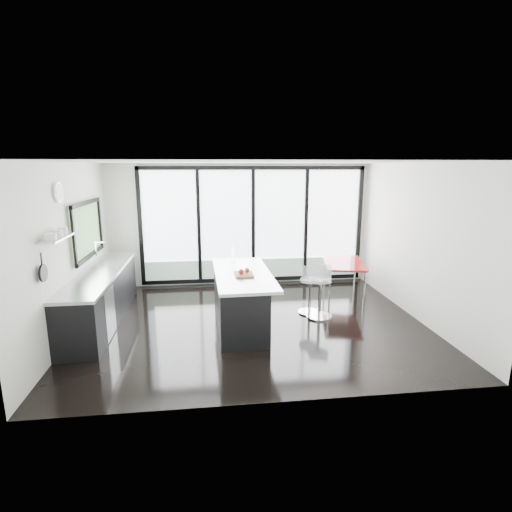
{
  "coord_description": "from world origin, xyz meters",
  "views": [
    {
      "loc": [
        -0.76,
        -6.67,
        2.74
      ],
      "look_at": [
        0.1,
        0.3,
        1.15
      ],
      "focal_mm": 28.0,
      "sensor_mm": 36.0,
      "label": 1
    }
  ],
  "objects": [
    {
      "name": "floor",
      "position": [
        0.0,
        0.0,
        0.0
      ],
      "size": [
        6.0,
        5.0,
        0.0
      ],
      "primitive_type": "cube",
      "color": "black",
      "rests_on": "ground"
    },
    {
      "name": "ceiling",
      "position": [
        0.0,
        0.0,
        2.8
      ],
      "size": [
        6.0,
        5.0,
        0.0
      ],
      "primitive_type": "cube",
      "color": "white",
      "rests_on": "wall_back"
    },
    {
      "name": "wall_back",
      "position": [
        0.27,
        2.47,
        1.27
      ],
      "size": [
        6.0,
        0.09,
        2.8
      ],
      "color": "silver",
      "rests_on": "ground"
    },
    {
      "name": "wall_front",
      "position": [
        0.0,
        -2.5,
        1.4
      ],
      "size": [
        6.0,
        0.0,
        2.8
      ],
      "primitive_type": "cube",
      "color": "silver",
      "rests_on": "ground"
    },
    {
      "name": "wall_left",
      "position": [
        -2.97,
        0.27,
        1.56
      ],
      "size": [
        0.26,
        5.0,
        2.8
      ],
      "color": "silver",
      "rests_on": "ground"
    },
    {
      "name": "wall_right",
      "position": [
        3.0,
        0.0,
        1.4
      ],
      "size": [
        0.0,
        5.0,
        2.8
      ],
      "primitive_type": "cube",
      "color": "silver",
      "rests_on": "ground"
    },
    {
      "name": "counter_cabinets",
      "position": [
        -2.67,
        0.4,
        0.46
      ],
      "size": [
        0.69,
        3.24,
        1.36
      ],
      "color": "black",
      "rests_on": "floor"
    },
    {
      "name": "island",
      "position": [
        -0.24,
        -0.01,
        0.47
      ],
      "size": [
        1.01,
        2.3,
        1.21
      ],
      "color": "black",
      "rests_on": "floor"
    },
    {
      "name": "bar_stool_near",
      "position": [
        1.25,
        0.09,
        0.38
      ],
      "size": [
        0.62,
        0.62,
        0.75
      ],
      "primitive_type": "cylinder",
      "rotation": [
        0.0,
        0.0,
        -0.4
      ],
      "color": "silver",
      "rests_on": "floor"
    },
    {
      "name": "bar_stool_far",
      "position": [
        1.13,
        0.34,
        0.34
      ],
      "size": [
        0.52,
        0.52,
        0.68
      ],
      "primitive_type": "cylinder",
      "rotation": [
        0.0,
        0.0,
        -0.26
      ],
      "color": "silver",
      "rests_on": "floor"
    },
    {
      "name": "red_table",
      "position": [
        2.11,
        1.29,
        0.37
      ],
      "size": [
        1.06,
        1.51,
        0.74
      ],
      "primitive_type": "cube",
      "rotation": [
        0.0,
        0.0,
        -0.21
      ],
      "color": "#A31C1C",
      "rests_on": "floor"
    }
  ]
}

